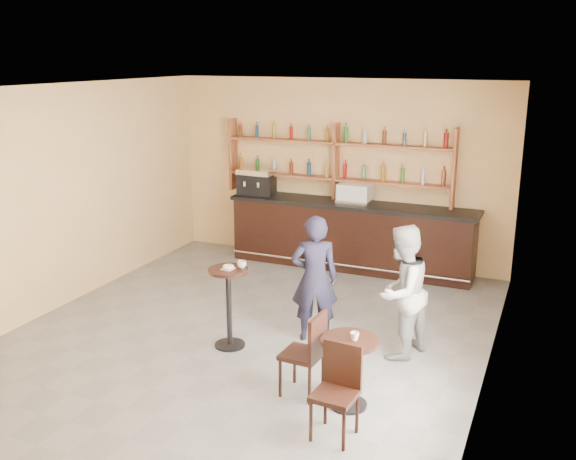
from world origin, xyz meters
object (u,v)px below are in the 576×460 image
at_px(patron_second, 401,292).
at_px(man_main, 314,279).
at_px(pastry_case, 355,193).
at_px(bar_counter, 351,235).
at_px(cafe_table, 349,373).
at_px(pedestal_table, 229,308).
at_px(chair_south, 335,394).
at_px(chair_west, 302,353).
at_px(espresso_machine, 257,182).

bearing_deg(patron_second, man_main, -72.21).
distance_m(pastry_case, man_main, 3.02).
height_order(bar_counter, cafe_table, bar_counter).
distance_m(pedestal_table, man_main, 1.14).
distance_m(chair_south, patron_second, 2.02).
relative_size(man_main, chair_south, 1.80).
distance_m(cafe_table, chair_south, 0.61).
height_order(cafe_table, chair_west, chair_west).
distance_m(pastry_case, chair_south, 5.22).
xyz_separation_m(pastry_case, man_main, (0.40, -2.96, -0.49)).
xyz_separation_m(pastry_case, pedestal_table, (-0.50, -3.58, -0.80)).
bearing_deg(cafe_table, bar_counter, 107.64).
bearing_deg(chair_south, cafe_table, 99.06).
relative_size(pedestal_table, chair_west, 1.09).
relative_size(espresso_machine, man_main, 0.38).
height_order(bar_counter, espresso_machine, espresso_machine).
height_order(chair_west, patron_second, patron_second).
bearing_deg(espresso_machine, chair_west, -65.67).
relative_size(bar_counter, cafe_table, 5.57).
bearing_deg(bar_counter, espresso_machine, 180.00).
bearing_deg(man_main, cafe_table, 100.84).
distance_m(espresso_machine, chair_south, 5.99).
height_order(bar_counter, chair_south, bar_counter).
bearing_deg(chair_south, pastry_case, 109.86).
bearing_deg(chair_south, pedestal_table, 148.04).
xyz_separation_m(bar_counter, pedestal_table, (-0.44, -3.58, -0.06)).
bearing_deg(pedestal_table, chair_south, -36.26).
xyz_separation_m(pastry_case, chair_west, (0.78, -4.31, -0.85)).
bearing_deg(pedestal_table, bar_counter, 82.92).
distance_m(cafe_table, patron_second, 1.47).
relative_size(cafe_table, patron_second, 0.46).
bearing_deg(chair_south, espresso_machine, 127.31).
relative_size(bar_counter, patron_second, 2.58).
bearing_deg(chair_west, man_main, -160.66).
bearing_deg(bar_counter, chair_west, -79.02).
height_order(bar_counter, pedestal_table, bar_counter).
bearing_deg(bar_counter, pastry_case, 0.00).
bearing_deg(pedestal_table, espresso_machine, 110.56).
bearing_deg(pastry_case, pedestal_table, -93.17).
bearing_deg(cafe_table, espresso_machine, 126.05).
bearing_deg(patron_second, bar_counter, -133.09).
height_order(pastry_case, man_main, man_main).
bearing_deg(man_main, pedestal_table, 12.03).
distance_m(espresso_machine, pastry_case, 1.84).
distance_m(pastry_case, chair_west, 4.46).
relative_size(bar_counter, pedestal_table, 4.12).
bearing_deg(chair_south, chair_west, 137.01).
distance_m(espresso_machine, chair_west, 5.13).
height_order(pedestal_table, patron_second, patron_second).
bearing_deg(chair_west, pedestal_table, -115.86).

